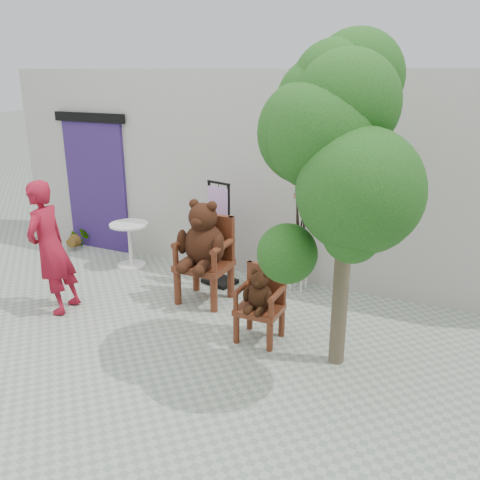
% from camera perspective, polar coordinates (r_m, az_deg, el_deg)
% --- Properties ---
extents(ground_plane, '(60.00, 60.00, 0.00)m').
position_cam_1_polar(ground_plane, '(5.75, -8.42, -12.88)').
color(ground_plane, '#9AA090').
rests_on(ground_plane, ground).
extents(back_wall, '(9.00, 1.00, 3.00)m').
position_cam_1_polar(back_wall, '(7.81, 3.71, 7.60)').
color(back_wall, '#B8B5AC').
rests_on(back_wall, ground).
extents(doorway, '(1.40, 0.11, 2.33)m').
position_cam_1_polar(doorway, '(8.99, -15.82, 6.21)').
color(doorway, navy).
rests_on(doorway, ground).
extents(chair_big, '(0.67, 0.74, 1.40)m').
position_cam_1_polar(chair_big, '(6.70, -4.05, -0.53)').
color(chair_big, '#491E0F').
rests_on(chair_big, ground).
extents(chair_small, '(0.49, 0.47, 0.87)m').
position_cam_1_polar(chair_small, '(5.82, 2.34, -6.43)').
color(chair_small, '#491E0F').
rests_on(chair_small, ground).
extents(person, '(0.50, 0.68, 1.70)m').
position_cam_1_polar(person, '(6.83, -20.53, -0.84)').
color(person, maroon).
rests_on(person, ground).
extents(cafe_table, '(0.60, 0.60, 0.70)m').
position_cam_1_polar(cafe_table, '(8.18, -12.26, 0.04)').
color(cafe_table, white).
rests_on(cafe_table, ground).
extents(display_stand, '(0.52, 0.45, 1.51)m').
position_cam_1_polar(display_stand, '(7.30, -2.35, -0.62)').
color(display_stand, black).
rests_on(display_stand, ground).
extents(stool_bucket, '(0.32, 0.32, 1.45)m').
position_cam_1_polar(stool_bucket, '(7.11, 6.70, -0.75)').
color(stool_bucket, white).
rests_on(stool_bucket, ground).
extents(tree, '(1.63, 1.75, 3.37)m').
position_cam_1_polar(tree, '(4.80, 10.72, 11.72)').
color(tree, '#443A29').
rests_on(tree, ground).
extents(potted_plant, '(0.41, 0.38, 0.39)m').
position_cam_1_polar(potted_plant, '(9.30, -17.86, 0.22)').
color(potted_plant, '#113A0F').
rests_on(potted_plant, ground).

